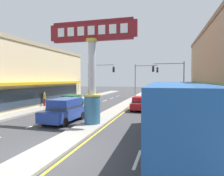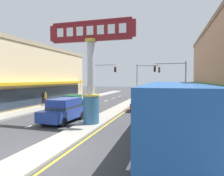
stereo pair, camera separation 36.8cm
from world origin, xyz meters
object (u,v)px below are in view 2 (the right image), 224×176
at_px(district_sign, 91,72).
at_px(sedan_far_right_lane, 141,103).
at_px(suv_mid_left_lane, 64,110).
at_px(traffic_light_left_side, 99,75).
at_px(traffic_light_median_far, 145,75).
at_px(traffic_light_right_side, 174,74).
at_px(pedestrian_near_kerb, 46,98).
at_px(bus_near_right_lane, 173,110).
at_px(sedan_near_left_lane, 72,101).
at_px(storefront_left, 17,76).

relative_size(district_sign, sedan_far_right_lane, 1.76).
distance_m(sedan_far_right_lane, suv_mid_left_lane, 9.35).
bearing_deg(suv_mid_left_lane, traffic_light_left_side, 101.14).
relative_size(traffic_light_median_far, sedan_far_right_lane, 1.43).
bearing_deg(traffic_light_right_side, traffic_light_left_side, 178.52).
relative_size(traffic_light_median_far, pedestrian_near_kerb, 3.61).
xyz_separation_m(bus_near_right_lane, sedan_far_right_lane, (-3.30, 11.47, -1.08)).
bearing_deg(traffic_light_left_side, sedan_near_left_lane, -88.47).
distance_m(traffic_light_right_side, sedan_near_left_lane, 16.21).
xyz_separation_m(traffic_light_left_side, traffic_light_median_far, (7.43, 3.67, -0.05)).
bearing_deg(district_sign, suv_mid_left_lane, 170.31).
xyz_separation_m(district_sign, storefront_left, (-14.23, 8.33, -0.11)).
distance_m(sedan_far_right_lane, pedestrian_near_kerb, 11.66).
distance_m(traffic_light_left_side, pedestrian_near_kerb, 12.16).
xyz_separation_m(traffic_light_right_side, pedestrian_near_kerb, (-15.20, -11.08, -3.09)).
relative_size(sedan_near_left_lane, pedestrian_near_kerb, 2.51).
bearing_deg(storefront_left, sedan_near_left_lane, -2.28).
height_order(storefront_left, traffic_light_median_far, storefront_left).
relative_size(district_sign, traffic_light_left_side, 1.23).
xyz_separation_m(sedan_near_left_lane, pedestrian_near_kerb, (-3.21, -0.74, 0.37)).
distance_m(traffic_light_left_side, traffic_light_median_far, 8.29).
xyz_separation_m(storefront_left, sedan_far_right_lane, (16.78, -0.07, -3.11)).
relative_size(storefront_left, sedan_far_right_lane, 4.85).
distance_m(bus_near_right_lane, sedan_near_left_lane, 16.23).
bearing_deg(traffic_light_median_far, sedan_near_left_lane, -116.50).
height_order(district_sign, suv_mid_left_lane, district_sign).
xyz_separation_m(traffic_light_left_side, suv_mid_left_lane, (3.59, -18.22, -3.26)).
height_order(district_sign, traffic_light_median_far, district_sign).
bearing_deg(district_sign, traffic_light_median_far, 86.69).
distance_m(district_sign, traffic_light_right_side, 19.34).
bearing_deg(traffic_light_median_far, pedestrian_near_kerb, -124.50).
xyz_separation_m(storefront_left, suv_mid_left_lane, (11.68, -7.90, -2.91)).
xyz_separation_m(traffic_light_median_far, pedestrian_near_kerb, (-10.35, -15.07, -3.04)).
distance_m(storefront_left, sedan_far_right_lane, 17.07).
distance_m(bus_near_right_lane, sedan_far_right_lane, 11.98).
xyz_separation_m(district_sign, sedan_far_right_lane, (2.55, 8.27, -3.22)).
distance_m(suv_mid_left_lane, pedestrian_near_kerb, 9.44).
bearing_deg(bus_near_right_lane, district_sign, 151.30).
xyz_separation_m(district_sign, suv_mid_left_lane, (-2.55, 0.44, -3.03)).
xyz_separation_m(traffic_light_median_far, suv_mid_left_lane, (-3.84, -21.89, -3.21)).
relative_size(bus_near_right_lane, sedan_far_right_lane, 2.59).
bearing_deg(sedan_far_right_lane, bus_near_right_lane, -73.96).
distance_m(traffic_light_median_far, pedestrian_near_kerb, 18.53).
relative_size(bus_near_right_lane, pedestrian_near_kerb, 6.56).
distance_m(traffic_light_median_far, suv_mid_left_lane, 22.46).
bearing_deg(traffic_light_left_side, sedan_far_right_lane, -50.10).
bearing_deg(suv_mid_left_lane, traffic_light_median_far, 80.05).
height_order(traffic_light_left_side, suv_mid_left_lane, traffic_light_left_side).
bearing_deg(suv_mid_left_lane, traffic_light_right_side, 64.12).
xyz_separation_m(storefront_left, traffic_light_left_side, (8.09, 10.32, 0.35)).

